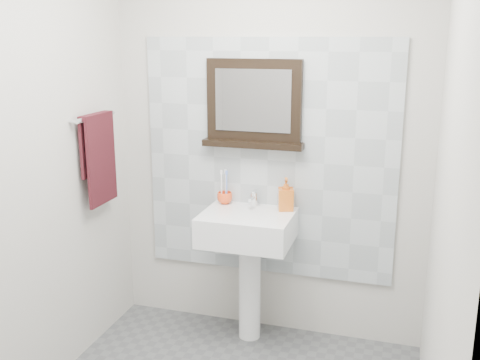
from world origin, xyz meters
name	(u,v)px	position (x,y,z in m)	size (l,w,h in m)	color
back_wall	(269,144)	(0.00, 1.10, 1.25)	(2.00, 0.01, 2.50)	beige
front_wall	(63,294)	(0.00, -1.10, 1.25)	(2.00, 0.01, 2.50)	beige
left_wall	(18,173)	(-1.00, 0.00, 1.25)	(0.01, 2.20, 2.50)	beige
right_wall	(447,208)	(1.00, 0.00, 1.25)	(0.01, 2.20, 2.50)	beige
splashback	(268,160)	(0.00, 1.09, 1.15)	(1.60, 0.02, 1.50)	#ABB4B9
pedestal_sink	(248,241)	(-0.07, 0.87, 0.68)	(0.55, 0.44, 0.96)	white
toothbrush_cup	(225,198)	(-0.26, 1.02, 0.90)	(0.10, 0.10, 0.08)	#FF4E1E
toothbrushes	(225,185)	(-0.27, 1.02, 0.98)	(0.05, 0.04, 0.21)	white
soap_dispenser	(286,194)	(0.14, 1.00, 0.96)	(0.09, 0.09, 0.20)	#C74017
framed_mirror	(254,106)	(-0.09, 1.06, 1.49)	(0.63, 0.11, 0.54)	black
towel_bar	(95,117)	(-0.95, 0.65, 1.44)	(0.07, 0.40, 0.03)	silver
hand_towel	(99,152)	(-0.94, 0.65, 1.23)	(0.06, 0.30, 0.55)	black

